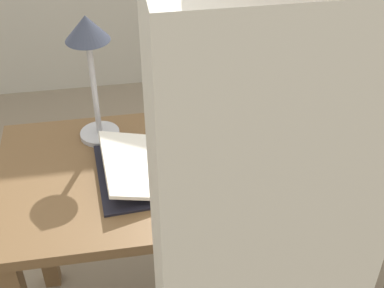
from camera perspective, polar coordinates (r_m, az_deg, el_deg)
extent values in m
cube|color=brown|center=(1.64, 1.85, -2.43)|extent=(1.28, 0.61, 0.03)
cube|color=brown|center=(2.09, -16.02, -7.67)|extent=(0.06, 0.06, 0.72)
cube|color=brown|center=(2.23, 15.44, -4.13)|extent=(0.06, 0.06, 0.72)
cube|color=black|center=(1.60, -1.24, -2.27)|extent=(0.04, 0.31, 0.02)
cube|color=black|center=(1.59, -5.78, -3.11)|extent=(0.25, 0.33, 0.01)
cube|color=black|center=(1.63, 3.18, -1.76)|extent=(0.25, 0.33, 0.01)
cube|color=white|center=(1.57, -5.47, -2.21)|extent=(0.24, 0.32, 0.07)
cube|color=white|center=(1.61, 2.87, -0.98)|extent=(0.24, 0.32, 0.07)
cube|color=maroon|center=(1.83, 15.54, 2.03)|extent=(0.17, 0.28, 0.03)
cube|color=black|center=(1.82, 15.69, 2.77)|extent=(0.19, 0.30, 0.03)
cube|color=#234C2D|center=(1.80, 15.87, 3.65)|extent=(0.21, 0.23, 0.04)
cube|color=slate|center=(1.78, 16.04, 4.55)|extent=(0.22, 0.26, 0.03)
cube|color=#BC8933|center=(1.70, 11.76, 3.76)|extent=(0.04, 0.14, 0.23)
cylinder|color=#ADADB2|center=(1.76, -9.79, 1.07)|extent=(0.13, 0.13, 0.02)
cylinder|color=#ADADB2|center=(1.67, -10.39, 5.82)|extent=(0.02, 0.02, 0.33)
cone|color=#333847|center=(1.57, -11.20, 12.06)|extent=(0.13, 0.13, 0.08)
cylinder|color=#B74238|center=(1.62, 5.56, -0.44)|extent=(0.10, 0.10, 0.09)
torus|color=#B74238|center=(1.62, 7.41, -0.61)|extent=(0.05, 0.03, 0.05)
cylinder|color=gold|center=(1.45, -0.12, -7.88)|extent=(0.06, 0.17, 0.01)
cube|color=beige|center=(0.88, 7.70, -4.89)|extent=(0.36, 0.20, 0.72)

